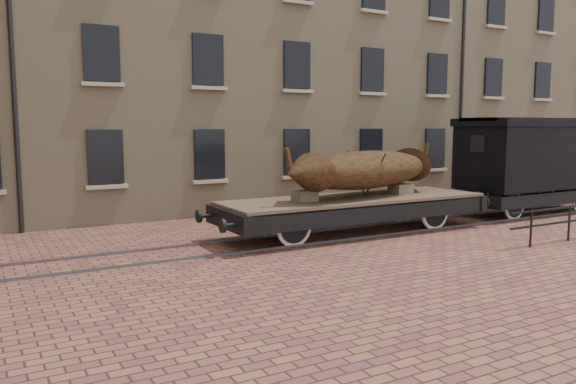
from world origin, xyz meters
TOP-DOWN VIEW (x-y plane):
  - ground at (0.00, 0.00)m, footprint 90.00×90.00m
  - warehouse_cream at (3.00, 9.99)m, footprint 40.00×10.19m
  - rail_track at (0.00, 0.00)m, footprint 30.00×1.52m
  - flatcar_wagon at (0.08, 0.00)m, footprint 9.19×2.49m
  - iron_boat at (0.46, -0.00)m, footprint 6.39×2.97m
  - goods_van at (8.01, 0.00)m, footprint 6.66×2.43m

SIDE VIEW (x-z plane):
  - ground at x=0.00m, z-range 0.00..0.00m
  - rail_track at x=0.00m, z-range 0.00..0.06m
  - flatcar_wagon at x=0.08m, z-range 0.17..1.56m
  - iron_boat at x=0.46m, z-range 1.11..2.66m
  - goods_van at x=8.01m, z-range 0.44..3.88m
  - warehouse_cream at x=3.00m, z-range 0.00..14.00m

